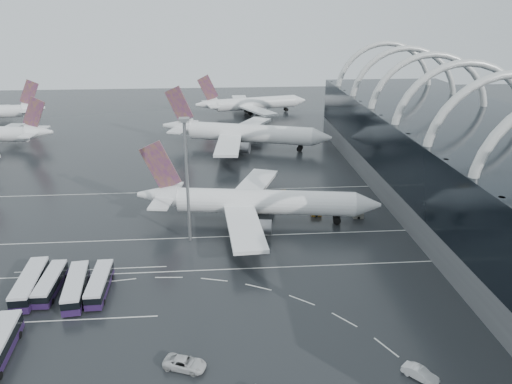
{
  "coord_description": "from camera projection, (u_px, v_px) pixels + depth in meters",
  "views": [
    {
      "loc": [
        0.31,
        -84.34,
        47.0
      ],
      "look_at": [
        8.65,
        19.85,
        7.0
      ],
      "focal_mm": 35.0,
      "sensor_mm": 36.0,
      "label": 1
    }
  ],
  "objects": [
    {
      "name": "bus_bay_line_south",
      "position": [
        68.0,
        320.0,
        78.61
      ],
      "size": [
        28.0,
        0.25,
        0.01
      ],
      "primitive_type": "cube",
      "color": "silver",
      "rests_on": "ground"
    },
    {
      "name": "airliner_main",
      "position": [
        254.0,
        202.0,
        112.39
      ],
      "size": [
        55.06,
        47.79,
        18.66
      ],
      "rotation": [
        0.0,
        0.0,
        -0.15
      ],
      "color": "white",
      "rests_on": "ground"
    },
    {
      "name": "floodlight_mast",
      "position": [
        186.0,
        166.0,
        99.21
      ],
      "size": [
        2.0,
        2.0,
        26.09
      ],
      "color": "gray",
      "rests_on": "ground"
    },
    {
      "name": "bus_row_near_d",
      "position": [
        100.0,
        284.0,
        85.6
      ],
      "size": [
        3.14,
        12.43,
        3.05
      ],
      "rotation": [
        0.0,
        0.0,
        1.59
      ],
      "color": "#2B143F",
      "rests_on": "ground"
    },
    {
      "name": "bus_bay_line_north",
      "position": [
        91.0,
        269.0,
        93.51
      ],
      "size": [
        28.0,
        0.25,
        0.01
      ],
      "primitive_type": "cube",
      "color": "silver",
      "rests_on": "ground"
    },
    {
      "name": "gse_cart_belly_d",
      "position": [
        358.0,
        215.0,
        115.58
      ],
      "size": [
        2.36,
        1.39,
        1.29
      ],
      "primitive_type": "cube",
      "color": "slate",
      "rests_on": "ground"
    },
    {
      "name": "terminal",
      "position": [
        485.0,
        170.0,
        114.46
      ],
      "size": [
        42.0,
        160.0,
        34.9
      ],
      "color": "#5A5B5F",
      "rests_on": "ground"
    },
    {
      "name": "lane_marking_far",
      "position": [
        218.0,
        190.0,
        132.53
      ],
      "size": [
        120.0,
        0.25,
        0.01
      ],
      "primitive_type": "cube",
      "color": "silver",
      "rests_on": "ground"
    },
    {
      "name": "gse_cart_belly_e",
      "position": [
        281.0,
        193.0,
        128.73
      ],
      "size": [
        2.45,
        1.45,
        1.34
      ],
      "primitive_type": "cube",
      "color": "#B87D18",
      "rests_on": "ground"
    },
    {
      "name": "gse_cart_belly_a",
      "position": [
        316.0,
        213.0,
        116.85
      ],
      "size": [
        2.4,
        1.42,
        1.31
      ],
      "primitive_type": "cube",
      "color": "#B87D18",
      "rests_on": "ground"
    },
    {
      "name": "gse_cart_belly_b",
      "position": [
        308.0,
        204.0,
        122.33
      ],
      "size": [
        2.08,
        1.23,
        1.14
      ],
      "primitive_type": "cube",
      "color": "slate",
      "rests_on": "ground"
    },
    {
      "name": "gse_cart_belly_c",
      "position": [
        250.0,
        223.0,
        111.81
      ],
      "size": [
        2.18,
        1.29,
        1.19
      ],
      "primitive_type": "cube",
      "color": "#B87D18",
      "rests_on": "ground"
    },
    {
      "name": "van_curve_c",
      "position": [
        420.0,
        374.0,
        66.19
      ],
      "size": [
        4.5,
        4.71,
        1.59
      ],
      "primitive_type": "imported",
      "rotation": [
        0.0,
        0.0,
        0.74
      ],
      "color": "silver",
      "rests_on": "ground"
    },
    {
      "name": "van_curve_a",
      "position": [
        185.0,
        363.0,
        68.02
      ],
      "size": [
        6.51,
        4.6,
        1.65
      ],
      "primitive_type": "imported",
      "rotation": [
        0.0,
        0.0,
        1.22
      ],
      "color": "silver",
      "rests_on": "ground"
    },
    {
      "name": "bus_row_near_c",
      "position": [
        76.0,
        287.0,
        84.41
      ],
      "size": [
        4.43,
        13.43,
        3.25
      ],
      "rotation": [
        0.0,
        0.0,
        1.68
      ],
      "color": "#2B143F",
      "rests_on": "ground"
    },
    {
      "name": "airliner_gate_b",
      "position": [
        242.0,
        133.0,
        169.19
      ],
      "size": [
        57.83,
        51.33,
        20.48
      ],
      "rotation": [
        0.0,
        0.0,
        -0.3
      ],
      "color": "white",
      "rests_on": "ground"
    },
    {
      "name": "airliner_gate_c",
      "position": [
        250.0,
        104.0,
        220.64
      ],
      "size": [
        50.73,
        46.08,
        18.24
      ],
      "rotation": [
        0.0,
        0.0,
        0.25
      ],
      "color": "white",
      "rests_on": "ground"
    },
    {
      "name": "lane_marking_near",
      "position": [
        219.0,
        270.0,
        93.43
      ],
      "size": [
        120.0,
        0.25,
        0.01
      ],
      "primitive_type": "cube",
      "color": "silver",
      "rests_on": "ground"
    },
    {
      "name": "bus_row_near_b",
      "position": [
        51.0,
        283.0,
        85.83
      ],
      "size": [
        2.92,
        12.02,
        2.96
      ],
      "rotation": [
        0.0,
        0.0,
        1.57
      ],
      "color": "#2B143F",
      "rests_on": "ground"
    },
    {
      "name": "lane_marking_mid",
      "position": [
        219.0,
        237.0,
        106.47
      ],
      "size": [
        120.0,
        0.25,
        0.01
      ],
      "primitive_type": "cube",
      "color": "silver",
      "rests_on": "ground"
    },
    {
      "name": "bus_row_near_a",
      "position": [
        30.0,
        284.0,
        85.18
      ],
      "size": [
        3.88,
        13.98,
        3.41
      ],
      "rotation": [
        0.0,
        0.0,
        1.63
      ],
      "color": "#2B143F",
      "rests_on": "ground"
    },
    {
      "name": "ground",
      "position": [
        219.0,
        264.0,
        95.3
      ],
      "size": [
        420.0,
        420.0,
        0.0
      ],
      "primitive_type": "plane",
      "color": "black",
      "rests_on": "ground"
    }
  ]
}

